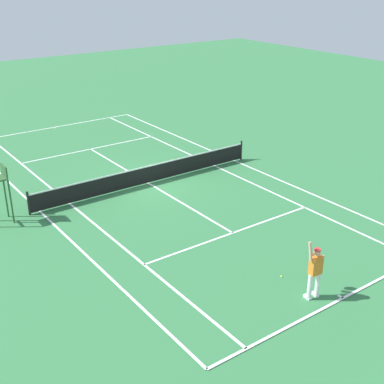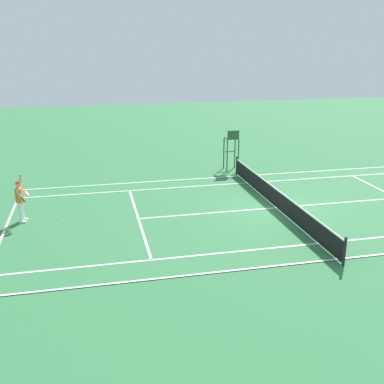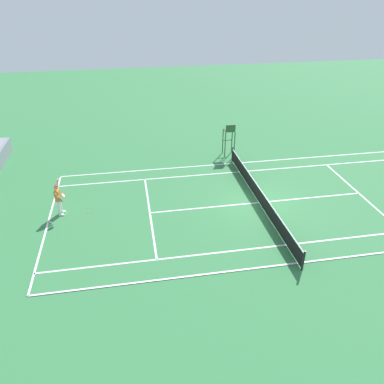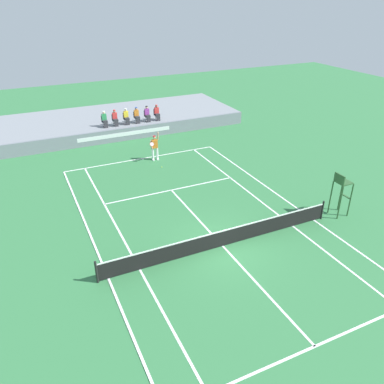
# 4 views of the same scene
# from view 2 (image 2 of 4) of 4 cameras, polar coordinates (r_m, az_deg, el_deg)

# --- Properties ---
(ground_plane) EXTENTS (80.00, 80.00, 0.00)m
(ground_plane) POSITION_cam_2_polar(r_m,az_deg,el_deg) (21.76, 10.35, -1.98)
(ground_plane) COLOR #337542
(court) EXTENTS (11.08, 23.88, 0.03)m
(court) POSITION_cam_2_polar(r_m,az_deg,el_deg) (21.76, 10.35, -1.96)
(court) COLOR #337542
(court) RESTS_ON ground
(net) EXTENTS (11.98, 0.10, 1.07)m
(net) POSITION_cam_2_polar(r_m,az_deg,el_deg) (21.59, 10.43, -0.68)
(net) COLOR black
(net) RESTS_ON ground
(tennis_player) EXTENTS (0.80, 0.62, 2.08)m
(tennis_player) POSITION_cam_2_polar(r_m,az_deg,el_deg) (20.76, -20.49, -0.94)
(tennis_player) COLOR white
(tennis_player) RESTS_ON ground
(tennis_ball) EXTENTS (0.07, 0.07, 0.07)m
(tennis_ball) POSITION_cam_2_polar(r_m,az_deg,el_deg) (20.86, -16.30, -3.23)
(tennis_ball) COLOR #D1E533
(tennis_ball) RESTS_ON ground
(umpire_chair) EXTENTS (0.77, 0.77, 2.44)m
(umpire_chair) POSITION_cam_2_polar(r_m,az_deg,el_deg) (27.68, 4.93, 5.88)
(umpire_chair) COLOR #2D562D
(umpire_chair) RESTS_ON ground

